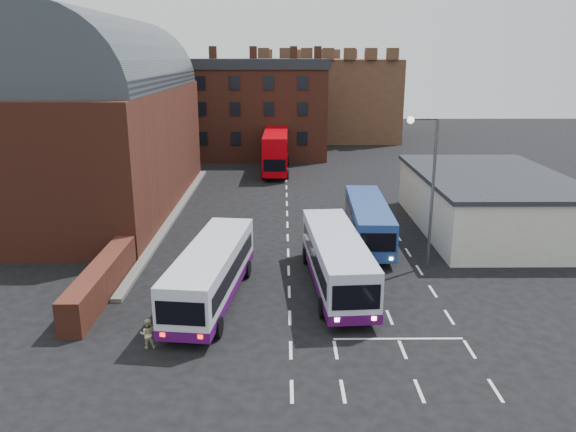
{
  "coord_description": "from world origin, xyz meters",
  "views": [
    {
      "loc": [
        -0.31,
        -26.35,
        12.66
      ],
      "look_at": [
        0.0,
        10.0,
        2.2
      ],
      "focal_mm": 35.0,
      "sensor_mm": 36.0,
      "label": 1
    }
  ],
  "objects_px": {
    "bus_white_outbound": "(211,270)",
    "street_lamp": "(428,179)",
    "bus_white_inbound": "(336,258)",
    "bus_red_double": "(276,151)",
    "bus_blue": "(368,219)",
    "pedestrian_red": "(167,320)",
    "pedestrian_beige": "(148,333)"
  },
  "relations": [
    {
      "from": "bus_white_outbound",
      "to": "bus_red_double",
      "type": "xyz_separation_m",
      "value": [
        2.98,
        34.12,
        0.63
      ]
    },
    {
      "from": "bus_red_double",
      "to": "street_lamp",
      "type": "bearing_deg",
      "value": 108.45
    },
    {
      "from": "bus_white_inbound",
      "to": "bus_red_double",
      "type": "xyz_separation_m",
      "value": [
        -3.77,
        32.47,
        0.59
      ]
    },
    {
      "from": "bus_red_double",
      "to": "street_lamp",
      "type": "xyz_separation_m",
      "value": [
        9.41,
        -29.31,
        3.18
      ]
    },
    {
      "from": "street_lamp",
      "to": "bus_blue",
      "type": "bearing_deg",
      "value": 120.04
    },
    {
      "from": "pedestrian_beige",
      "to": "bus_blue",
      "type": "bearing_deg",
      "value": -137.74
    },
    {
      "from": "bus_blue",
      "to": "bus_white_inbound",
      "type": "bearing_deg",
      "value": 71.58
    },
    {
      "from": "bus_white_outbound",
      "to": "street_lamp",
      "type": "distance_m",
      "value": 13.83
    },
    {
      "from": "bus_white_outbound",
      "to": "pedestrian_beige",
      "type": "bearing_deg",
      "value": -107.48
    },
    {
      "from": "street_lamp",
      "to": "pedestrian_red",
      "type": "height_order",
      "value": "street_lamp"
    },
    {
      "from": "bus_white_inbound",
      "to": "street_lamp",
      "type": "distance_m",
      "value": 7.49
    },
    {
      "from": "bus_red_double",
      "to": "pedestrian_beige",
      "type": "distance_m",
      "value": 39.5
    },
    {
      "from": "bus_white_outbound",
      "to": "bus_blue",
      "type": "xyz_separation_m",
      "value": [
        9.68,
        9.5,
        -0.06
      ]
    },
    {
      "from": "bus_white_inbound",
      "to": "street_lamp",
      "type": "bearing_deg",
      "value": -154.85
    },
    {
      "from": "pedestrian_beige",
      "to": "bus_white_inbound",
      "type": "bearing_deg",
      "value": -151.83
    },
    {
      "from": "street_lamp",
      "to": "pedestrian_red",
      "type": "relative_size",
      "value": 6.78
    },
    {
      "from": "bus_white_outbound",
      "to": "bus_blue",
      "type": "relative_size",
      "value": 1.04
    },
    {
      "from": "street_lamp",
      "to": "pedestrian_red",
      "type": "distance_m",
      "value": 17.12
    },
    {
      "from": "bus_white_outbound",
      "to": "street_lamp",
      "type": "xyz_separation_m",
      "value": [
        12.39,
        4.81,
        3.82
      ]
    },
    {
      "from": "bus_red_double",
      "to": "pedestrian_beige",
      "type": "bearing_deg",
      "value": 83.0
    },
    {
      "from": "bus_white_inbound",
      "to": "street_lamp",
      "type": "xyz_separation_m",
      "value": [
        5.65,
        3.15,
        3.78
      ]
    },
    {
      "from": "bus_red_double",
      "to": "pedestrian_beige",
      "type": "xyz_separation_m",
      "value": [
        -5.25,
        -39.12,
        -1.7
      ]
    },
    {
      "from": "bus_red_double",
      "to": "street_lamp",
      "type": "distance_m",
      "value": 30.95
    },
    {
      "from": "street_lamp",
      "to": "pedestrian_beige",
      "type": "relative_size",
      "value": 6.54
    },
    {
      "from": "bus_white_outbound",
      "to": "bus_white_inbound",
      "type": "bearing_deg",
      "value": 20.81
    },
    {
      "from": "bus_white_inbound",
      "to": "pedestrian_beige",
      "type": "xyz_separation_m",
      "value": [
        -9.02,
        -6.65,
        -1.1
      ]
    },
    {
      "from": "bus_blue",
      "to": "street_lamp",
      "type": "height_order",
      "value": "street_lamp"
    },
    {
      "from": "bus_white_outbound",
      "to": "bus_white_inbound",
      "type": "relative_size",
      "value": 0.98
    },
    {
      "from": "bus_red_double",
      "to": "pedestrian_beige",
      "type": "height_order",
      "value": "bus_red_double"
    },
    {
      "from": "bus_blue",
      "to": "bus_red_double",
      "type": "distance_m",
      "value": 25.52
    },
    {
      "from": "street_lamp",
      "to": "pedestrian_beige",
      "type": "xyz_separation_m",
      "value": [
        -14.67,
        -9.8,
        -4.88
      ]
    },
    {
      "from": "street_lamp",
      "to": "bus_white_outbound",
      "type": "bearing_deg",
      "value": -158.78
    }
  ]
}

